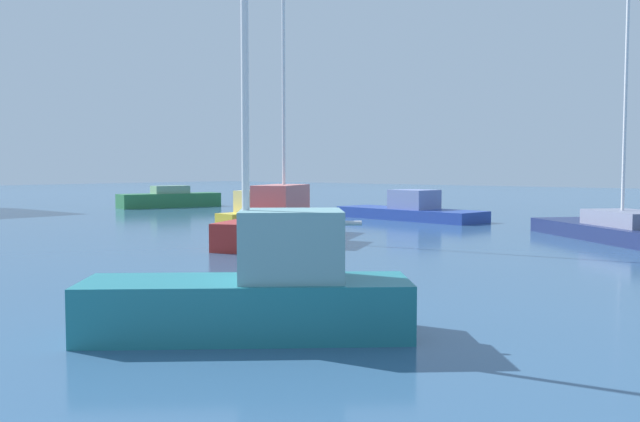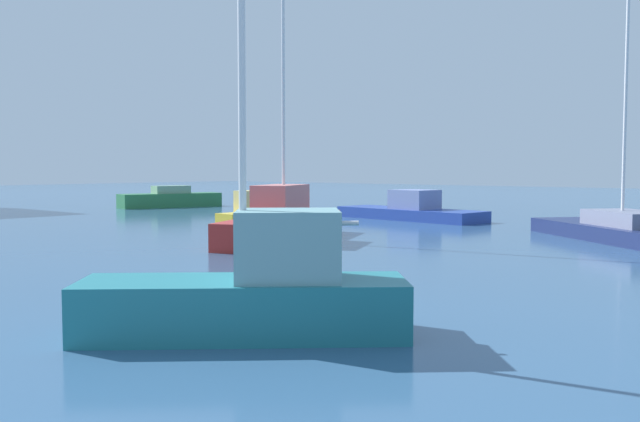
{
  "view_description": "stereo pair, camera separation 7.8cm",
  "coord_description": "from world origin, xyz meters",
  "px_view_note": "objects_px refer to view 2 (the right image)",
  "views": [
    {
      "loc": [
        0.71,
        -4.33,
        2.7
      ],
      "look_at": [
        23.3,
        14.64,
        0.83
      ],
      "focal_mm": 38.32,
      "sensor_mm": 36.0,
      "label": 1
    },
    {
      "loc": [
        0.76,
        -4.39,
        2.7
      ],
      "look_at": [
        23.3,
        14.64,
        0.83
      ],
      "focal_mm": 38.32,
      "sensor_mm": 36.0,
      "label": 2
    }
  ],
  "objects_px": {
    "motorboat_yellow_near_pier": "(256,212)",
    "sailboat_navy_inner_mooring": "(623,229)",
    "sailboat_red_outer_mooring": "(283,221)",
    "motorboat_green_behind_lamppost": "(170,199)",
    "sailboat_teal_far_left": "(254,290)",
    "motorboat_blue_mid_harbor": "(411,210)"
  },
  "relations": [
    {
      "from": "motorboat_green_behind_lamppost",
      "to": "sailboat_red_outer_mooring",
      "type": "bearing_deg",
      "value": -117.43
    },
    {
      "from": "motorboat_yellow_near_pier",
      "to": "sailboat_navy_inner_mooring",
      "type": "xyz_separation_m",
      "value": [
        2.84,
        -16.39,
        -0.1
      ]
    },
    {
      "from": "sailboat_navy_inner_mooring",
      "to": "motorboat_blue_mid_harbor",
      "type": "height_order",
      "value": "sailboat_navy_inner_mooring"
    },
    {
      "from": "sailboat_teal_far_left",
      "to": "motorboat_yellow_near_pier",
      "type": "bearing_deg",
      "value": 45.43
    },
    {
      "from": "motorboat_blue_mid_harbor",
      "to": "motorboat_green_behind_lamppost",
      "type": "distance_m",
      "value": 18.72
    },
    {
      "from": "motorboat_green_behind_lamppost",
      "to": "sailboat_teal_far_left",
      "type": "distance_m",
      "value": 37.04
    },
    {
      "from": "motorboat_yellow_near_pier",
      "to": "sailboat_navy_inner_mooring",
      "type": "distance_m",
      "value": 16.64
    },
    {
      "from": "sailboat_red_outer_mooring",
      "to": "motorboat_green_behind_lamppost",
      "type": "distance_m",
      "value": 23.38
    },
    {
      "from": "sailboat_red_outer_mooring",
      "to": "motorboat_blue_mid_harbor",
      "type": "height_order",
      "value": "sailboat_red_outer_mooring"
    },
    {
      "from": "sailboat_navy_inner_mooring",
      "to": "motorboat_blue_mid_harbor",
      "type": "distance_m",
      "value": 12.23
    },
    {
      "from": "sailboat_red_outer_mooring",
      "to": "sailboat_teal_far_left",
      "type": "xyz_separation_m",
      "value": [
        -10.7,
        -9.44,
        0.02
      ]
    },
    {
      "from": "motorboat_green_behind_lamppost",
      "to": "motorboat_blue_mid_harbor",
      "type": "bearing_deg",
      "value": -86.56
    },
    {
      "from": "motorboat_blue_mid_harbor",
      "to": "motorboat_green_behind_lamppost",
      "type": "xyz_separation_m",
      "value": [
        -1.12,
        18.69,
        0.08
      ]
    },
    {
      "from": "motorboat_yellow_near_pier",
      "to": "motorboat_blue_mid_harbor",
      "type": "relative_size",
      "value": 0.52
    },
    {
      "from": "sailboat_red_outer_mooring",
      "to": "motorboat_green_behind_lamppost",
      "type": "height_order",
      "value": "sailboat_red_outer_mooring"
    },
    {
      "from": "sailboat_red_outer_mooring",
      "to": "sailboat_teal_far_left",
      "type": "relative_size",
      "value": 1.62
    },
    {
      "from": "sailboat_navy_inner_mooring",
      "to": "sailboat_red_outer_mooring",
      "type": "bearing_deg",
      "value": 130.37
    },
    {
      "from": "motorboat_blue_mid_harbor",
      "to": "sailboat_teal_far_left",
      "type": "relative_size",
      "value": 1.14
    },
    {
      "from": "motorboat_yellow_near_pier",
      "to": "sailboat_teal_far_left",
      "type": "height_order",
      "value": "sailboat_teal_far_left"
    },
    {
      "from": "sailboat_red_outer_mooring",
      "to": "motorboat_yellow_near_pier",
      "type": "height_order",
      "value": "sailboat_red_outer_mooring"
    },
    {
      "from": "motorboat_yellow_near_pier",
      "to": "motorboat_blue_mid_harbor",
      "type": "xyz_separation_m",
      "value": [
        6.59,
        -4.74,
        -0.06
      ]
    },
    {
      "from": "sailboat_red_outer_mooring",
      "to": "motorboat_green_behind_lamppost",
      "type": "bearing_deg",
      "value": 62.57
    }
  ]
}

